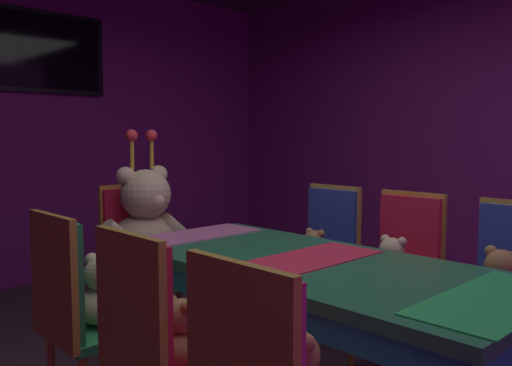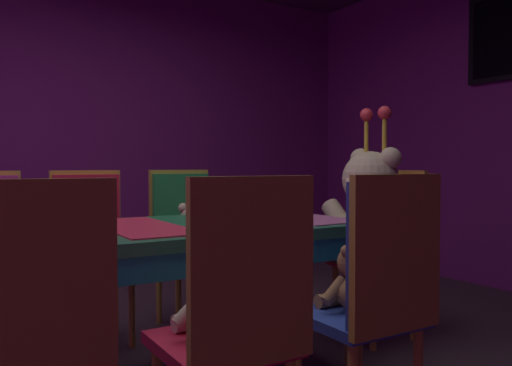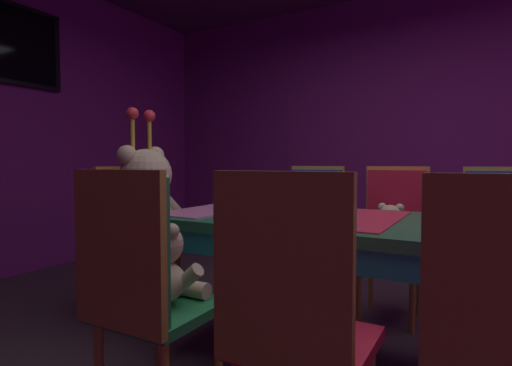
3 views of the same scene
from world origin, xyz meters
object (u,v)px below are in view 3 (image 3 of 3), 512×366
chair_right_0 (500,232)px  teddy_right_1 (390,230)px  chair_right_1 (394,225)px  king_teddy_bear (148,204)px  teddy_left_2 (164,269)px  banquet_table (363,238)px  chair_left_1 (291,306)px  throne_chair (129,225)px  teddy_right_0 (501,237)px  chair_right_2 (313,219)px  teddy_left_1 (309,300)px  teddy_right_2 (306,225)px  chair_left_2 (136,278)px

chair_right_0 → teddy_right_1: (-0.14, 0.60, -0.01)m
chair_right_1 → king_teddy_bear: king_teddy_bear is taller
chair_right_1 → teddy_right_1: chair_right_1 is taller
teddy_left_2 → chair_right_1: (1.60, -0.57, 0.00)m
teddy_right_1 → banquet_table: bearing=1.1°
teddy_left_2 → chair_right_0: (1.60, -1.17, 0.00)m
chair_right_1 → chair_left_1: bearing=1.0°
throne_chair → chair_left_1: bearing=-28.9°
teddy_right_1 → chair_left_1: bearing=1.1°
chair_right_0 → king_teddy_bear: (-0.88, 1.96, 0.15)m
teddy_right_0 → chair_right_1: chair_right_1 is taller
chair_right_2 → throne_chair: bearing=-47.3°
teddy_left_1 → teddy_right_2: 1.58m
teddy_right_1 → throne_chair: size_ratio=0.31×
chair_right_1 → chair_right_2: same height
chair_left_2 → teddy_left_2: chair_left_2 is taller
teddy_left_1 → throne_chair: bearing=65.3°
banquet_table → chair_left_2: size_ratio=2.05×
chair_left_2 → teddy_right_0: 1.98m
teddy_left_2 → chair_right_1: size_ratio=0.35×
chair_left_2 → chair_right_0: 2.10m
chair_right_0 → teddy_right_1: size_ratio=3.20×
teddy_left_2 → chair_right_2: size_ratio=0.35×
chair_left_1 → teddy_right_2: (1.60, 0.60, -0.03)m
teddy_left_1 → chair_right_1: size_ratio=0.28×
teddy_left_1 → teddy_left_2: bearing=90.4°
throne_chair → king_teddy_bear: (0.00, -0.17, 0.15)m
teddy_left_1 → chair_right_0: bearing=-19.7°
banquet_table → teddy_right_1: 0.74m
chair_right_1 → throne_chair: size_ratio=1.00×
banquet_table → teddy_left_1: 0.72m
banquet_table → chair_left_1: bearing=-179.0°
chair_left_1 → teddy_left_1: size_ratio=3.57×
chair_right_1 → chair_right_2: bearing=-90.3°
chair_right_2 → chair_right_1: bearing=89.7°
chair_left_2 → teddy_right_1: 1.70m
teddy_right_0 → teddy_right_2: teddy_right_0 is taller
chair_left_2 → chair_right_2: 1.75m
teddy_left_2 → chair_right_1: bearing=-19.7°
teddy_left_2 → teddy_right_1: size_ratio=1.10×
teddy_right_1 → king_teddy_bear: (-0.73, 1.36, 0.16)m
banquet_table → chair_right_2: (0.88, 0.59, -0.05)m
chair_right_0 → teddy_right_0: (-0.15, -0.00, -0.00)m
chair_left_2 → king_teddy_bear: bearing=42.2°
teddy_right_2 → teddy_right_1: bearing=89.5°
chair_left_1 → king_teddy_bear: size_ratio=1.10×
chair_left_2 → teddy_right_1: bearing=-19.7°
teddy_right_0 → teddy_right_1: bearing=-90.3°
banquet_table → teddy_left_2: teddy_left_2 is taller
teddy_right_2 → chair_left_1: bearing=20.7°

